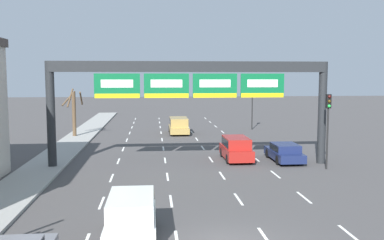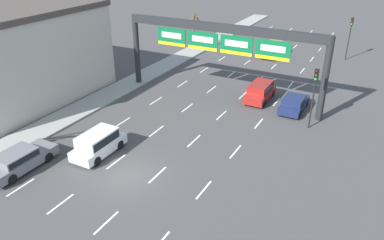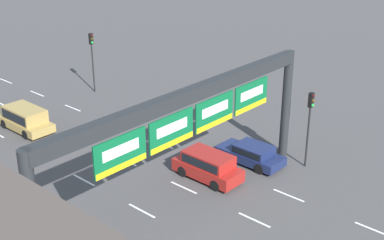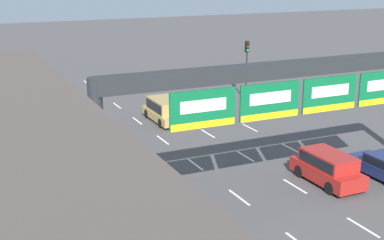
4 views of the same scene
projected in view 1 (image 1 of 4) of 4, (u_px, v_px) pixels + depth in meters
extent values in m
cube|color=white|center=(102.00, 203.00, 20.29)|extent=(0.12, 2.00, 0.01)
cube|color=white|center=(112.00, 178.00, 25.24)|extent=(0.12, 2.00, 0.01)
cube|color=white|center=(118.00, 161.00, 30.20)|extent=(0.12, 2.00, 0.01)
cube|color=white|center=(123.00, 149.00, 35.15)|extent=(0.12, 2.00, 0.01)
cube|color=white|center=(127.00, 140.00, 40.10)|extent=(0.12, 2.00, 0.01)
cube|color=white|center=(130.00, 133.00, 45.05)|extent=(0.12, 2.00, 0.01)
cube|color=white|center=(132.00, 127.00, 50.01)|extent=(0.12, 2.00, 0.01)
cube|color=white|center=(134.00, 123.00, 54.96)|extent=(0.12, 2.00, 0.01)
cube|color=white|center=(135.00, 119.00, 59.91)|extent=(0.12, 2.00, 0.01)
cube|color=white|center=(177.00, 240.00, 15.64)|extent=(0.12, 2.00, 0.01)
cube|color=white|center=(171.00, 201.00, 20.59)|extent=(0.12, 2.00, 0.01)
cube|color=white|center=(167.00, 177.00, 25.54)|extent=(0.12, 2.00, 0.01)
cube|color=white|center=(165.00, 160.00, 30.50)|extent=(0.12, 2.00, 0.01)
cube|color=white|center=(163.00, 148.00, 35.45)|extent=(0.12, 2.00, 0.01)
cube|color=white|center=(162.00, 140.00, 40.40)|extent=(0.12, 2.00, 0.01)
cube|color=white|center=(161.00, 133.00, 45.35)|extent=(0.12, 2.00, 0.01)
cube|color=white|center=(160.00, 127.00, 50.31)|extent=(0.12, 2.00, 0.01)
cube|color=white|center=(160.00, 122.00, 55.26)|extent=(0.12, 2.00, 0.01)
cube|color=white|center=(159.00, 119.00, 60.21)|extent=(0.12, 2.00, 0.01)
cube|color=white|center=(265.00, 237.00, 15.94)|extent=(0.12, 2.00, 0.01)
cube|color=white|center=(238.00, 199.00, 20.89)|extent=(0.12, 2.00, 0.01)
cube|color=white|center=(222.00, 175.00, 25.84)|extent=(0.12, 2.00, 0.01)
cube|color=white|center=(211.00, 159.00, 30.80)|extent=(0.12, 2.00, 0.01)
cube|color=white|center=(203.00, 148.00, 35.75)|extent=(0.12, 2.00, 0.01)
cube|color=white|center=(197.00, 139.00, 40.70)|extent=(0.12, 2.00, 0.01)
cube|color=white|center=(192.00, 132.00, 45.65)|extent=(0.12, 2.00, 0.01)
cube|color=white|center=(188.00, 127.00, 50.61)|extent=(0.12, 2.00, 0.01)
cube|color=white|center=(185.00, 122.00, 55.56)|extent=(0.12, 2.00, 0.01)
cube|color=white|center=(182.00, 118.00, 60.51)|extent=(0.12, 2.00, 0.01)
cube|color=white|center=(350.00, 234.00, 16.24)|extent=(0.12, 2.00, 0.01)
cube|color=white|center=(304.00, 197.00, 21.19)|extent=(0.12, 2.00, 0.01)
cube|color=white|center=(275.00, 174.00, 26.14)|extent=(0.12, 2.00, 0.01)
cube|color=white|center=(256.00, 159.00, 31.10)|extent=(0.12, 2.00, 0.01)
cube|color=white|center=(242.00, 147.00, 36.05)|extent=(0.12, 2.00, 0.01)
cube|color=white|center=(231.00, 139.00, 41.00)|extent=(0.12, 2.00, 0.01)
cube|color=white|center=(222.00, 132.00, 45.95)|extent=(0.12, 2.00, 0.01)
cube|color=white|center=(216.00, 126.00, 50.91)|extent=(0.12, 2.00, 0.01)
cube|color=white|center=(210.00, 122.00, 55.86)|extent=(0.12, 2.00, 0.01)
cube|color=white|center=(205.00, 118.00, 60.81)|extent=(0.12, 2.00, 0.01)
cylinder|color=#232628|center=(51.00, 115.00, 27.56)|extent=(0.55, 0.55, 6.96)
cylinder|color=#232628|center=(322.00, 113.00, 29.21)|extent=(0.55, 0.55, 6.96)
cube|color=#232628|center=(190.00, 67.00, 28.06)|extent=(18.10, 0.60, 0.70)
cube|color=#0C6033|center=(117.00, 86.00, 27.42)|extent=(2.92, 0.08, 1.57)
cube|color=white|center=(117.00, 84.00, 27.36)|extent=(2.05, 0.02, 0.50)
cube|color=yellow|center=(117.00, 96.00, 27.44)|extent=(2.86, 0.02, 0.28)
cube|color=#0C6033|center=(167.00, 86.00, 27.71)|extent=(2.92, 0.08, 1.57)
cube|color=white|center=(167.00, 84.00, 27.65)|extent=(2.05, 0.02, 0.50)
cube|color=yellow|center=(167.00, 96.00, 27.73)|extent=(2.86, 0.02, 0.28)
cube|color=#0C6033|center=(215.00, 86.00, 28.00)|extent=(2.92, 0.08, 1.57)
cube|color=white|center=(215.00, 83.00, 27.94)|extent=(2.05, 0.02, 0.50)
cube|color=yellow|center=(215.00, 95.00, 28.02)|extent=(2.86, 0.02, 0.28)
cube|color=#0C6033|center=(262.00, 85.00, 28.29)|extent=(2.92, 0.08, 1.57)
cube|color=white|center=(263.00, 83.00, 28.23)|extent=(2.05, 0.02, 0.50)
cube|color=yellow|center=(262.00, 95.00, 28.31)|extent=(2.86, 0.02, 0.28)
cube|color=#A88947|center=(179.00, 129.00, 44.52)|extent=(1.94, 4.65, 0.59)
cube|color=#A88947|center=(179.00, 122.00, 44.40)|extent=(1.78, 3.26, 0.90)
cube|color=black|center=(179.00, 122.00, 44.40)|extent=(1.82, 3.00, 0.65)
cylinder|color=black|center=(170.00, 129.00, 45.84)|extent=(0.22, 0.66, 0.66)
cylinder|color=black|center=(186.00, 129.00, 46.00)|extent=(0.22, 0.66, 0.66)
cylinder|color=black|center=(171.00, 132.00, 43.07)|extent=(0.22, 0.66, 0.66)
cylinder|color=black|center=(188.00, 132.00, 43.23)|extent=(0.22, 0.66, 0.66)
cube|color=maroon|center=(236.00, 152.00, 30.59)|extent=(1.77, 4.22, 0.74)
cube|color=maroon|center=(236.00, 142.00, 30.47)|extent=(1.63, 2.95, 0.71)
cube|color=black|center=(236.00, 142.00, 30.47)|extent=(1.66, 2.72, 0.51)
cylinder|color=black|center=(222.00, 152.00, 31.80)|extent=(0.22, 0.66, 0.66)
cylinder|color=black|center=(243.00, 152.00, 31.94)|extent=(0.22, 0.66, 0.66)
cylinder|color=black|center=(228.00, 159.00, 29.29)|extent=(0.22, 0.66, 0.66)
cylinder|color=black|center=(251.00, 159.00, 29.43)|extent=(0.22, 0.66, 0.66)
cube|color=#19234C|center=(284.00, 154.00, 30.23)|extent=(1.78, 4.32, 0.56)
cube|color=#19234C|center=(285.00, 147.00, 29.92)|extent=(1.64, 2.25, 0.51)
cube|color=black|center=(285.00, 147.00, 29.92)|extent=(1.67, 2.07, 0.37)
cylinder|color=black|center=(268.00, 153.00, 31.45)|extent=(0.22, 0.66, 0.66)
cylinder|color=black|center=(289.00, 153.00, 31.60)|extent=(0.22, 0.66, 0.66)
cylinder|color=black|center=(278.00, 160.00, 28.89)|extent=(0.22, 0.66, 0.66)
cylinder|color=black|center=(301.00, 160.00, 29.03)|extent=(0.22, 0.66, 0.66)
cube|color=silver|center=(132.00, 225.00, 15.71)|extent=(1.78, 4.06, 0.68)
cube|color=silver|center=(131.00, 206.00, 15.60)|extent=(1.63, 2.84, 0.78)
cube|color=black|center=(131.00, 206.00, 15.60)|extent=(1.67, 2.61, 0.56)
cylinder|color=black|center=(113.00, 220.00, 16.87)|extent=(0.22, 0.66, 0.66)
cylinder|color=black|center=(153.00, 219.00, 17.01)|extent=(0.22, 0.66, 0.66)
cylinder|color=black|center=(252.00, 111.00, 47.82)|extent=(0.12, 0.12, 4.18)
cube|color=black|center=(252.00, 88.00, 47.56)|extent=(0.30, 0.24, 0.90)
sphere|color=#3D0E0C|center=(253.00, 86.00, 47.40)|extent=(0.20, 0.20, 0.20)
sphere|color=#412F0C|center=(253.00, 88.00, 47.43)|extent=(0.20, 0.20, 0.20)
sphere|color=green|center=(253.00, 91.00, 47.47)|extent=(0.20, 0.20, 0.20)
cylinder|color=black|center=(327.00, 139.00, 27.43)|extent=(0.12, 0.12, 3.95)
cube|color=black|center=(328.00, 101.00, 27.19)|extent=(0.30, 0.24, 0.90)
sphere|color=#3D0E0C|center=(329.00, 97.00, 27.03)|extent=(0.20, 0.20, 0.20)
sphere|color=#412F0C|center=(329.00, 101.00, 27.06)|extent=(0.20, 0.20, 0.20)
sphere|color=green|center=(329.00, 106.00, 27.09)|extent=(0.20, 0.20, 0.20)
cylinder|color=brown|center=(74.00, 114.00, 41.67)|extent=(0.36, 0.36, 4.26)
cylinder|color=brown|center=(68.00, 98.00, 41.97)|extent=(1.22, 1.36, 1.47)
cylinder|color=brown|center=(81.00, 98.00, 41.60)|extent=(0.21, 1.53, 1.37)
cylinder|color=brown|center=(70.00, 98.00, 41.69)|extent=(0.64, 0.95, 1.83)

